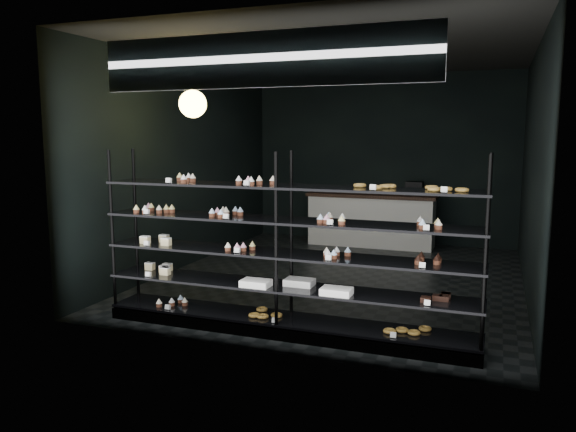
# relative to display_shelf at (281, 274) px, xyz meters

# --- Properties ---
(room) EXTENTS (5.01, 6.01, 3.20)m
(room) POSITION_rel_display_shelf_xyz_m (-0.03, 2.45, 0.97)
(room) COLOR black
(room) RESTS_ON ground
(display_shelf) EXTENTS (4.00, 0.50, 1.91)m
(display_shelf) POSITION_rel_display_shelf_xyz_m (0.00, 0.00, 0.00)
(display_shelf) COLOR black
(display_shelf) RESTS_ON room
(signage) EXTENTS (3.30, 0.05, 0.50)m
(signage) POSITION_rel_display_shelf_xyz_m (-0.03, -0.48, 2.12)
(signage) COLOR #0E1746
(signage) RESTS_ON room
(pendant_lamp) EXTENTS (0.34, 0.34, 0.90)m
(pendant_lamp) POSITION_rel_display_shelf_xyz_m (-1.53, 0.92, 1.82)
(pendant_lamp) COLOR black
(pendant_lamp) RESTS_ON room
(service_counter) EXTENTS (2.38, 0.65, 1.23)m
(service_counter) POSITION_rel_display_shelf_xyz_m (-0.10, 4.95, -0.13)
(service_counter) COLOR silver
(service_counter) RESTS_ON room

